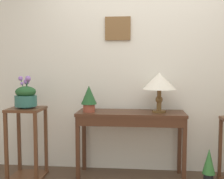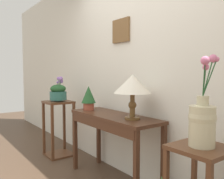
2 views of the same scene
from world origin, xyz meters
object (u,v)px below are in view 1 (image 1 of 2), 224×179
Objects in this scene: console_table at (131,121)px; planter_bowl_wide_left at (26,96)px; potted_plant_on_console at (89,97)px; pedestal_stand_left at (27,143)px; table_lamp at (159,82)px; potted_plant_floor at (209,165)px.

planter_bowl_wide_left is (-1.21, -0.11, 0.30)m from console_table.
console_table is 0.56m from potted_plant_on_console.
planter_bowl_wide_left reaches higher than potted_plant_on_console.
planter_bowl_wide_left is (-0.00, 0.00, 0.56)m from pedestal_stand_left.
pedestal_stand_left is (-0.72, -0.10, -0.54)m from potted_plant_on_console.
table_lamp reaches higher than potted_plant_on_console.
potted_plant_on_console is 0.37× the size of pedestal_stand_left.
pedestal_stand_left is at bearing -174.76° from table_lamp.
planter_bowl_wide_left is at bearing -174.60° from console_table.
potted_plant_on_console is 0.83× the size of planter_bowl_wide_left.
pedestal_stand_left reaches higher than console_table.
pedestal_stand_left is (-1.21, -0.12, -0.26)m from console_table.
table_lamp reaches higher than pedestal_stand_left.
console_table is at bearing 1.59° from potted_plant_on_console.
table_lamp is at bearing 164.63° from potted_plant_floor.
table_lamp is (0.33, 0.02, 0.46)m from console_table.
console_table is 2.73× the size of table_lamp.
potted_plant_on_console is (-0.49, -0.01, 0.28)m from console_table.
table_lamp is 0.55× the size of pedestal_stand_left.
potted_plant_on_console is at bearing 7.96° from planter_bowl_wide_left.
potted_plant_on_console is 0.91m from pedestal_stand_left.
table_lamp reaches higher than potted_plant_floor.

